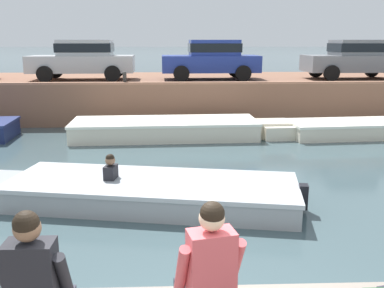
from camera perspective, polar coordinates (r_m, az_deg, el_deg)
The scene contains 12 objects.
ground_plane at distance 9.77m, azimuth -1.00°, elevation -4.46°, with size 400.00×400.00×0.00m, color #3D5156.
far_quay_wall at distance 18.31m, azimuth -1.58°, elevation 6.51°, with size 60.00×6.00×1.52m, color brown.
far_wall_coping at distance 15.36m, azimuth -1.49°, elevation 8.13°, with size 60.00×0.24×0.08m, color #9F6C52.
boat_moored_central_cream at distance 13.68m, azimuth -2.39°, elevation 2.05°, with size 7.03×2.18×0.58m.
boat_moored_east_cream at distance 14.82m, azimuth 20.94°, elevation 1.91°, with size 5.81×1.97×0.50m.
motorboat_passing at distance 8.24m, azimuth -7.06°, elevation -6.31°, with size 6.62×2.73×0.96m.
car_left_inner_silver at distance 17.58m, azimuth -14.28°, elevation 11.05°, with size 4.10×2.05×1.54m.
car_centre_blue at distance 17.26m, azimuth 2.61°, elevation 11.41°, with size 3.86×2.06×1.54m.
car_right_inner_grey at distance 18.65m, azimuth 20.96°, elevation 10.71°, with size 3.95×1.99×1.54m.
mooring_bollard_mid at distance 15.58m, azimuth -8.98°, elevation 8.78°, with size 0.15×0.15×0.45m.
person_seated_left at distance 3.56m, azimuth -20.24°, elevation -16.92°, with size 0.53×0.52×0.97m.
person_seated_right at distance 3.51m, azimuth 2.34°, elevation -16.44°, with size 0.58×0.59×0.97m.
Camera 1 is at (-0.17, -3.40, 3.04)m, focal length 40.00 mm.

